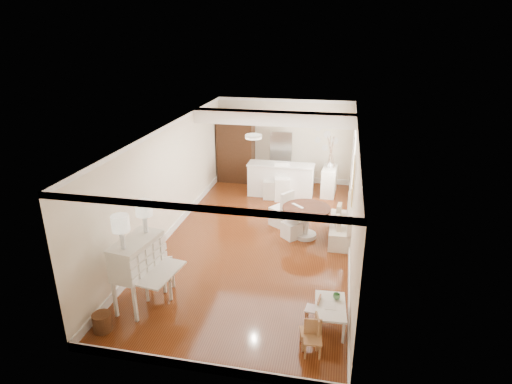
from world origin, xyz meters
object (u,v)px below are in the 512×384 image
(slip_chair_far, at_px, (281,208))
(pantry_cabinet, at_px, (236,148))
(wicker_basket, at_px, (102,322))
(kids_chair_a, at_px, (309,331))
(gustavian_armchair, at_px, (159,272))
(kids_chair_c, at_px, (313,339))
(kids_table, at_px, (330,316))
(dining_table, at_px, (306,222))
(sideboard, at_px, (329,181))
(fridge, at_px, (292,159))
(slip_chair_near, at_px, (292,222))
(bar_stool_left, at_px, (270,184))
(kids_chair_b, at_px, (313,309))
(bar_stool_right, at_px, (282,182))
(breakfast_counter, at_px, (281,180))
(secretary_bureau, at_px, (139,273))

(slip_chair_far, distance_m, pantry_cabinet, 3.86)
(wicker_basket, height_order, kids_chair_a, kids_chair_a)
(gustavian_armchair, relative_size, kids_chair_c, 1.66)
(kids_table, relative_size, slip_chair_far, 0.89)
(dining_table, distance_m, slip_chair_far, 0.94)
(sideboard, bearing_deg, slip_chair_far, -111.10)
(wicker_basket, bearing_deg, fridge, 74.22)
(slip_chair_near, height_order, slip_chair_far, slip_chair_far)
(bar_stool_left, distance_m, fridge, 1.52)
(slip_chair_far, bearing_deg, kids_chair_b, 50.02)
(bar_stool_right, bearing_deg, slip_chair_far, -94.42)
(bar_stool_right, bearing_deg, wicker_basket, -120.16)
(kids_chair_a, bearing_deg, pantry_cabinet, -171.55)
(dining_table, height_order, sideboard, sideboard)
(kids_table, height_order, slip_chair_near, slip_chair_near)
(wicker_basket, height_order, kids_chair_c, kids_chair_c)
(slip_chair_far, bearing_deg, bar_stool_left, -127.61)
(kids_chair_b, bearing_deg, kids_table, 80.48)
(kids_chair_b, distance_m, bar_stool_left, 5.97)
(kids_chair_b, xyz_separation_m, breakfast_counter, (-1.49, 6.01, 0.25))
(dining_table, xyz_separation_m, fridge, (-0.85, 3.78, 0.49))
(kids_chair_b, bearing_deg, slip_chair_far, -156.09)
(bar_stool_right, distance_m, fridge, 1.43)
(breakfast_counter, bearing_deg, dining_table, -68.96)
(slip_chair_near, height_order, fridge, fridge)
(gustavian_armchair, height_order, bar_stool_right, bar_stool_right)
(secretary_bureau, bearing_deg, gustavian_armchair, 68.42)
(kids_chair_b, bearing_deg, breakfast_counter, -158.76)
(pantry_cabinet, bearing_deg, fridge, -0.90)
(wicker_basket, bearing_deg, dining_table, 53.82)
(bar_stool_right, bearing_deg, sideboard, 15.38)
(slip_chair_near, height_order, bar_stool_left, bar_stool_left)
(wicker_basket, distance_m, sideboard, 8.21)
(secretary_bureau, relative_size, dining_table, 1.15)
(kids_table, distance_m, slip_chair_near, 3.46)
(kids_chair_a, height_order, bar_stool_left, bar_stool_left)
(gustavian_armchair, bearing_deg, kids_chair_c, -125.25)
(kids_chair_c, bearing_deg, kids_table, 66.29)
(kids_table, bearing_deg, pantry_cabinet, 115.94)
(secretary_bureau, xyz_separation_m, pantry_cabinet, (0.05, 7.23, 0.46))
(bar_stool_right, relative_size, pantry_cabinet, 0.49)
(dining_table, height_order, breakfast_counter, breakfast_counter)
(kids_chair_b, relative_size, fridge, 0.29)
(slip_chair_near, relative_size, fridge, 0.46)
(secretary_bureau, bearing_deg, slip_chair_far, 71.11)
(kids_chair_b, xyz_separation_m, fridge, (-1.29, 7.06, 0.64))
(secretary_bureau, relative_size, sideboard, 1.48)
(dining_table, bearing_deg, wicker_basket, -126.18)
(slip_chair_near, bearing_deg, secretary_bureau, -82.89)
(slip_chair_near, bearing_deg, kids_chair_c, -34.67)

